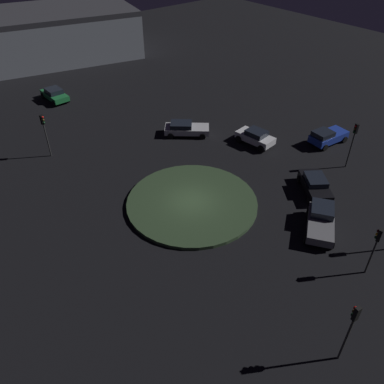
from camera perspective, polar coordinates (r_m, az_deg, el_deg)
ground_plane at (r=31.97m, az=0.00°, el=-1.71°), size 115.82×115.82×0.00m
roundabout_island at (r=31.88m, az=0.00°, el=-1.51°), size 10.61×10.61×0.29m
car_grey at (r=30.73m, az=18.24°, el=-3.97°), size 3.92×4.51×1.54m
car_black at (r=34.37m, az=17.47°, el=1.03°), size 4.41×3.89×1.43m
car_silver at (r=41.23m, az=-0.94°, el=9.23°), size 4.39×4.66×1.37m
car_blue at (r=41.88m, az=19.09°, el=7.67°), size 2.37×4.17×1.55m
car_green at (r=51.72m, az=-19.36°, el=13.26°), size 4.26×2.21×1.46m
car_white at (r=40.02m, az=9.20°, el=7.93°), size 4.02×2.38×1.51m
traffic_light_west at (r=38.84m, az=-20.67°, el=8.76°), size 0.39×0.36×4.31m
traffic_light_east at (r=22.03m, az=22.20°, el=-17.29°), size 0.37×0.33×4.42m
traffic_light_north at (r=37.50m, az=22.43°, el=7.38°), size 0.35×0.39×4.40m
traffic_light_east_near at (r=27.28m, az=25.19°, el=-6.66°), size 0.39×0.35×3.86m
store_building at (r=66.45m, az=-24.13°, el=19.76°), size 21.42×36.33×6.75m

